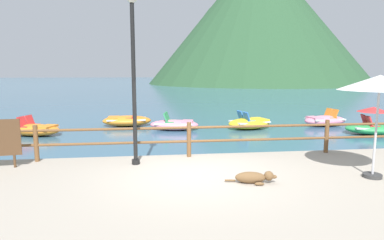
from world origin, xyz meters
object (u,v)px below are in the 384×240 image
Objects in this scene: beach_umbrella at (380,84)px; pedal_boat_5 at (325,120)px; pedal_boat_1 at (34,129)px; pedal_boat_3 at (175,124)px; pedal_boat_0 at (250,123)px; dog_resting at (254,177)px; pedal_boat_4 at (127,120)px; pedal_boat_2 at (375,125)px; lamp_post at (133,63)px.

beach_umbrella is 0.96× the size of pedal_boat_5.
pedal_boat_3 is at bearing 5.69° from pedal_boat_1.
pedal_boat_0 reaches higher than pedal_boat_5.
beach_umbrella reaches higher than pedal_boat_5.
dog_resting is 10.78m from pedal_boat_4.
pedal_boat_0 is 0.91× the size of pedal_boat_1.
pedal_boat_1 is (-9.82, 8.16, -2.19)m from beach_umbrella.
pedal_boat_5 is at bearing 2.07° from pedal_boat_3.
pedal_boat_5 is (3.81, 9.04, -2.17)m from beach_umbrella.
pedal_boat_0 is 1.01× the size of pedal_boat_4.
pedal_boat_5 is (13.62, 0.88, 0.02)m from pedal_boat_1.
pedal_boat_4 is (-6.07, 10.20, -2.17)m from beach_umbrella.
pedal_boat_2 is at bearing 54.05° from beach_umbrella.
lamp_post is 1.79× the size of pedal_boat_5.
pedal_boat_0 is at bearing 2.91° from pedal_boat_1.
pedal_boat_2 reaches higher than pedal_boat_3.
lamp_post is 11.93m from pedal_boat_5.
pedal_boat_1 is (-9.63, -0.49, -0.02)m from pedal_boat_0.
pedal_boat_0 is at bearing -174.47° from pedal_boat_5.
pedal_boat_5 is at bearing -6.71° from pedal_boat_4.
pedal_boat_2 is 2.61m from pedal_boat_5.
pedal_boat_0 is 3.57m from pedal_boat_3.
pedal_boat_5 reaches higher than pedal_boat_1.
pedal_boat_4 is 9.94m from pedal_boat_5.
pedal_boat_0 reaches higher than dog_resting.
pedal_boat_2 reaches higher than dog_resting.
lamp_post is at bearing 161.91° from beach_umbrella.
pedal_boat_3 is at bearing 165.98° from pedal_boat_2.
lamp_post is at bearing -125.93° from pedal_boat_0.
beach_umbrella is 10.04m from pedal_boat_5.
pedal_boat_0 is 9.64m from pedal_boat_1.
lamp_post is at bearing 145.14° from dog_resting.
dog_resting is at bearing -71.84° from pedal_boat_4.
pedal_boat_1 is (-7.11, 8.21, -0.27)m from dog_resting.
beach_umbrella is 12.95m from pedal_boat_1.
lamp_post reaches higher than pedal_boat_2.
dog_resting is (-2.71, -0.05, -1.92)m from beach_umbrella.
lamp_post reaches higher than dog_resting.
pedal_boat_5 is at bearing 3.68° from pedal_boat_1.
lamp_post is 1.86× the size of beach_umbrella.
pedal_boat_4 is at bearing 148.08° from pedal_boat_3.
dog_resting is at bearing -106.14° from pedal_boat_0.
lamp_post reaches higher than pedal_boat_4.
dog_resting is 0.45× the size of pedal_boat_4.
pedal_boat_0 is at bearing -1.82° from pedal_boat_3.
pedal_boat_5 is (4.00, 0.39, -0.00)m from pedal_boat_0.
pedal_boat_4 is at bearing 95.68° from lamp_post.
pedal_boat_1 reaches higher than dog_resting.
lamp_post is 8.93m from pedal_boat_4.
pedal_boat_4 is at bearing 28.54° from pedal_boat_1.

